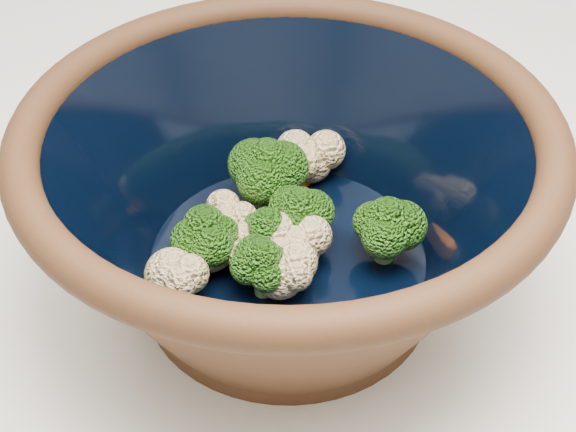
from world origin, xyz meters
TOP-DOWN VIEW (x-y plane):
  - mixing_bowl at (-0.10, -0.10)m, footprint 0.30×0.30m
  - vegetable_pile at (-0.11, -0.10)m, footprint 0.17×0.13m

SIDE VIEW (x-z plane):
  - vegetable_pile at x=-0.11m, z-range 0.93..0.98m
  - mixing_bowl at x=-0.10m, z-range 0.91..1.04m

